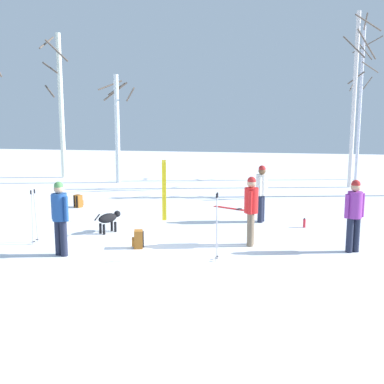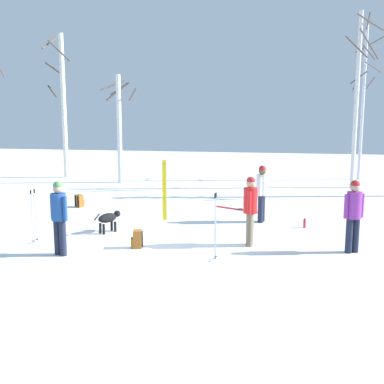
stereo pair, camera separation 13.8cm
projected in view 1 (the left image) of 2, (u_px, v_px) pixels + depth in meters
name	position (u px, v px, depth m)	size (l,w,h in m)	color
ground_plane	(155.00, 250.00, 11.07)	(60.00, 60.00, 0.00)	white
person_0	(262.00, 190.00, 13.89)	(0.34, 0.51, 1.72)	#1E2338
person_1	(251.00, 206.00, 11.36)	(0.34, 0.52, 1.72)	#72604C
person_2	(60.00, 214.00, 10.53)	(0.49, 0.34, 1.72)	#1E2338
person_3	(354.00, 211.00, 10.79)	(0.47, 0.34, 1.72)	#1E2338
dog	(109.00, 219.00, 12.71)	(0.51, 0.79, 0.57)	black
ski_pair_planted_0	(164.00, 191.00, 14.10)	(0.14, 0.06, 1.86)	yellow
ski_pair_lying_0	(238.00, 209.00, 15.85)	(1.80, 1.03, 0.05)	red
ski_poles_0	(34.00, 215.00, 11.58)	(0.07, 0.26, 1.36)	#B2B2BC
ski_poles_1	(217.00, 225.00, 10.19)	(0.07, 0.23, 1.51)	#B2B2BC
backpack_0	(78.00, 201.00, 16.24)	(0.32, 0.34, 0.44)	#99591E
backpack_1	(138.00, 239.00, 11.24)	(0.33, 0.30, 0.44)	#99591E
water_bottle_0	(304.00, 223.00, 13.32)	(0.08, 0.08, 0.27)	red
birch_tree_1	(60.00, 103.00, 23.47)	(1.50, 1.54, 7.20)	silver
birch_tree_2	(117.00, 125.00, 21.86)	(1.87, 1.18, 5.05)	silver
birch_tree_3	(355.00, 96.00, 20.15)	(1.54, 1.35, 7.54)	silver
birch_tree_4	(360.00, 101.00, 22.69)	(1.54, 1.72, 7.42)	silver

